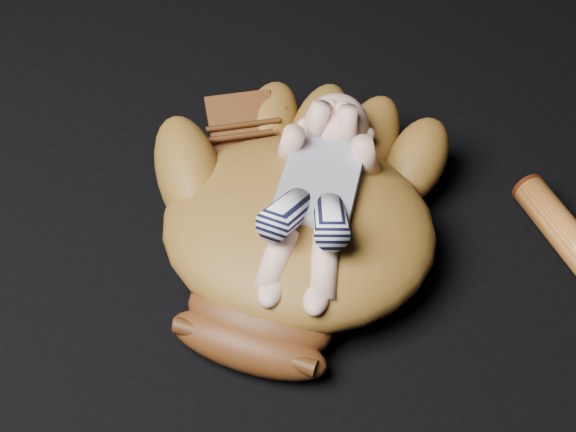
% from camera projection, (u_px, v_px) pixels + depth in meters
% --- Properties ---
extents(baseball_glove, '(0.59, 0.62, 0.16)m').
position_uv_depth(baseball_glove, '(299.00, 218.00, 1.12)').
color(baseball_glove, brown).
rests_on(baseball_glove, ground).
extents(newborn_baby, '(0.22, 0.36, 0.14)m').
position_uv_depth(newborn_baby, '(316.00, 195.00, 1.08)').
color(newborn_baby, '#D49F88').
rests_on(newborn_baby, baseball_glove).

